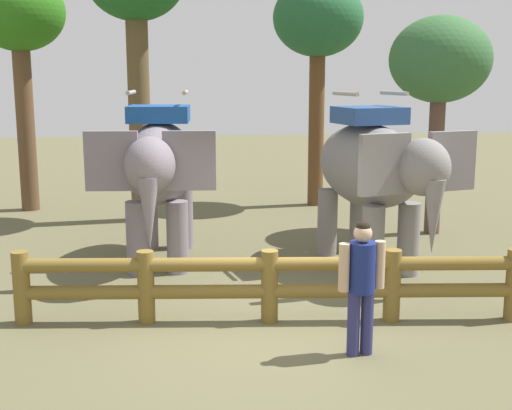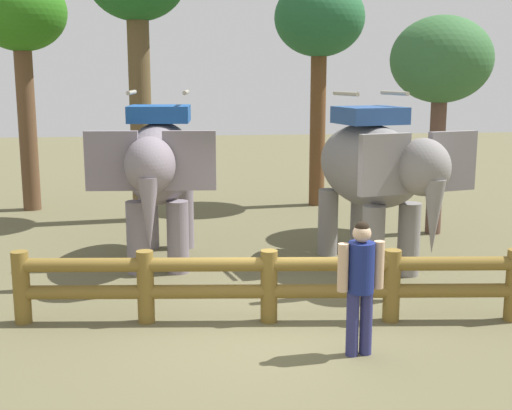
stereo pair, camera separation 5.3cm
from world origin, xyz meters
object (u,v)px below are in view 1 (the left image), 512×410
at_px(elephant_center, 374,171).
at_px(tree_back_center, 19,21).
at_px(tree_deep_back, 318,25).
at_px(tourist_woman_in_black, 362,278).
at_px(elephant_near_left, 159,168).
at_px(log_fence, 270,281).
at_px(tree_far_left, 440,64).

distance_m(elephant_center, tree_back_center, 10.07).
bearing_deg(tree_deep_back, tourist_woman_in_black, -98.71).
height_order(elephant_near_left, elephant_center, elephant_near_left).
relative_size(log_fence, elephant_near_left, 1.93).
bearing_deg(tree_far_left, tree_back_center, 158.00).
bearing_deg(elephant_near_left, tree_deep_back, 52.54).
height_order(tourist_woman_in_black, tree_far_left, tree_far_left).
bearing_deg(log_fence, elephant_center, 48.18).
distance_m(tourist_woman_in_black, tree_back_center, 12.33).
relative_size(tourist_woman_in_black, tree_deep_back, 0.29).
bearing_deg(elephant_center, log_fence, -131.82).
height_order(tourist_woman_in_black, tree_deep_back, tree_deep_back).
height_order(elephant_near_left, tree_back_center, tree_back_center).
xyz_separation_m(log_fence, tree_far_left, (4.37, 5.00, 3.09)).
relative_size(log_fence, tourist_woman_in_black, 4.17).
height_order(elephant_near_left, tree_far_left, tree_far_left).
height_order(log_fence, elephant_center, elephant_center).
relative_size(log_fence, tree_far_left, 1.53).
height_order(elephant_near_left, tourist_woman_in_black, elephant_near_left).
xyz_separation_m(tree_far_left, tree_deep_back, (-1.90, 3.57, 1.03)).
bearing_deg(tree_back_center, tree_deep_back, -1.76).
relative_size(tourist_woman_in_black, tree_far_left, 0.37).
xyz_separation_m(log_fence, tree_deep_back, (2.48, 8.57, 4.12)).
relative_size(elephant_center, tree_back_center, 0.64).
bearing_deg(elephant_center, elephant_near_left, 168.70).
distance_m(tree_far_left, tree_deep_back, 4.17).
bearing_deg(log_fence, tree_back_center, 119.74).
xyz_separation_m(tourist_woman_in_black, tree_back_center, (-6.00, 10.09, 3.77)).
xyz_separation_m(elephant_center, tourist_woman_in_black, (-1.28, -3.80, -0.79)).
relative_size(tourist_woman_in_black, tree_back_center, 0.29).
xyz_separation_m(elephant_near_left, tree_far_left, (5.95, 1.72, 1.90)).
bearing_deg(tourist_woman_in_black, tree_back_center, 120.73).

